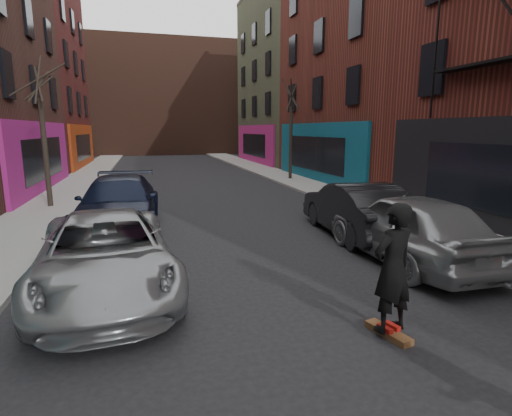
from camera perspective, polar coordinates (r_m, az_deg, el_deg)
sidewalk_left at (r=29.69m, az=-22.80°, el=4.38°), size 2.50×84.00×0.13m
sidewalk_right at (r=30.71m, az=1.08°, el=5.45°), size 2.50×84.00×0.13m
buildings_right at (r=22.63m, az=32.57°, el=21.95°), size 12.00×56.00×16.00m
building_far at (r=55.48m, az=-13.36°, el=14.89°), size 40.00×10.00×14.00m
tree_left_far at (r=17.69m, az=-28.22°, el=10.69°), size 2.00×2.00×6.50m
tree_right_far at (r=24.85m, az=5.02°, el=12.06°), size 2.00×2.00×6.80m
parked_left_far at (r=8.32m, az=-20.68°, el=-6.15°), size 2.95×5.61×1.51m
parked_left_end at (r=13.24m, az=-18.98°, el=0.57°), size 2.63×5.85×1.66m
parked_right_far at (r=10.17m, az=20.94°, el=-2.52°), size 2.04×5.01×1.70m
parked_right_end at (r=12.20m, az=14.07°, el=-0.13°), size 2.08×5.02×1.62m
skateboard at (r=6.76m, az=18.37°, el=-16.54°), size 0.40×0.83×0.10m
skateboarder at (r=6.35m, az=18.95°, el=-8.13°), size 0.82×0.63×1.99m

